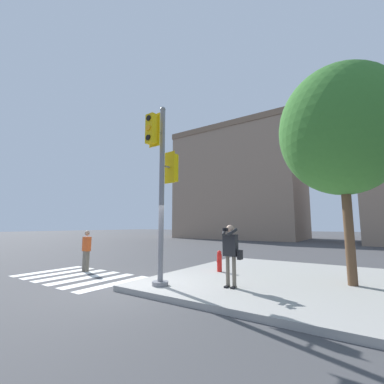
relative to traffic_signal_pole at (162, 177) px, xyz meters
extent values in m
plane|color=#424244|center=(-0.65, -0.26, -3.38)|extent=(160.00, 160.00, 0.00)
cube|color=#9E9B96|center=(2.85, 3.24, -3.30)|extent=(8.00, 8.00, 0.16)
cube|color=silver|center=(-1.85, -0.11, -3.37)|extent=(0.43, 2.86, 0.01)
cube|color=silver|center=(-2.68, -0.11, -3.37)|extent=(0.43, 2.86, 0.01)
cube|color=silver|center=(-3.51, -0.11, -3.37)|extent=(0.43, 2.86, 0.01)
cube|color=silver|center=(-4.34, -0.11, -3.37)|extent=(0.43, 2.86, 0.01)
cube|color=silver|center=(-5.17, -0.11, -3.37)|extent=(0.43, 2.86, 0.01)
cube|color=silver|center=(-6.00, -0.11, -3.37)|extent=(0.43, 2.86, 0.01)
cylinder|color=slate|center=(0.00, 0.00, -3.16)|extent=(0.48, 0.48, 0.12)
cylinder|color=slate|center=(0.00, 0.00, -0.48)|extent=(0.16, 0.16, 5.25)
sphere|color=slate|center=(0.00, 0.00, 2.19)|extent=(0.18, 0.18, 0.18)
cylinder|color=slate|center=(0.01, 0.22, 0.36)|extent=(0.07, 0.28, 0.05)
cube|color=#E5B70C|center=(0.04, 0.47, 0.36)|extent=(0.32, 0.26, 0.90)
cube|color=#E5B70C|center=(0.03, 0.34, 0.36)|extent=(0.42, 0.06, 1.02)
cylinder|color=black|center=(0.05, 0.61, 0.66)|extent=(0.17, 0.04, 0.17)
cylinder|color=orange|center=(0.05, 0.61, 0.36)|extent=(0.17, 0.04, 0.17)
cylinder|color=black|center=(0.05, 0.61, 0.06)|extent=(0.17, 0.04, 0.17)
cylinder|color=slate|center=(-0.02, -0.22, 1.40)|extent=(0.06, 0.27, 0.05)
cube|color=#E5B70C|center=(-0.03, -0.47, 1.40)|extent=(0.31, 0.26, 0.90)
cube|color=#E5B70C|center=(-0.02, -0.34, 1.40)|extent=(0.42, 0.05, 1.02)
cylinder|color=black|center=(-0.04, -0.61, 1.70)|extent=(0.17, 0.04, 0.17)
cylinder|color=orange|center=(-0.04, -0.61, 1.40)|extent=(0.17, 0.04, 0.17)
cylinder|color=black|center=(-0.04, -0.61, 1.10)|extent=(0.17, 0.04, 0.17)
cube|color=black|center=(1.71, 0.90, -3.19)|extent=(0.09, 0.24, 0.05)
cube|color=black|center=(1.91, 0.90, -3.19)|extent=(0.09, 0.24, 0.05)
cylinder|color=#6B6051|center=(1.71, 0.96, -2.78)|extent=(0.11, 0.11, 0.87)
cylinder|color=#6B6051|center=(1.91, 0.96, -2.78)|extent=(0.11, 0.11, 0.87)
cube|color=#232326|center=(1.81, 0.96, -2.04)|extent=(0.40, 0.22, 0.61)
sphere|color=tan|center=(1.81, 0.96, -1.57)|extent=(0.21, 0.21, 0.21)
cube|color=black|center=(1.81, 0.65, -1.59)|extent=(0.12, 0.10, 0.09)
cylinder|color=black|center=(1.81, 0.58, -1.59)|extent=(0.06, 0.08, 0.06)
cylinder|color=#232326|center=(1.68, 0.82, -1.66)|extent=(0.23, 0.35, 0.23)
cylinder|color=#232326|center=(1.95, 0.82, -1.66)|extent=(0.23, 0.35, 0.23)
cube|color=black|center=(2.09, 0.98, -2.30)|extent=(0.10, 0.20, 0.26)
cube|color=#6B6051|center=(-4.67, 0.66, -2.96)|extent=(0.24, 0.16, 0.83)
cube|color=#E55623|center=(-4.67, 0.66, -2.25)|extent=(0.34, 0.20, 0.59)
sphere|color=tan|center=(-4.67, 0.66, -1.80)|extent=(0.20, 0.20, 0.20)
cylinder|color=brown|center=(4.66, 3.18, -1.51)|extent=(0.27, 0.27, 3.42)
ellipsoid|color=#38752D|center=(4.66, 3.18, 1.51)|extent=(3.74, 3.74, 4.11)
cylinder|color=red|center=(0.36, 2.98, -2.89)|extent=(0.18, 0.18, 0.65)
sphere|color=red|center=(0.36, 2.98, -2.51)|extent=(0.17, 0.17, 0.17)
cylinder|color=red|center=(0.36, 2.85, -2.82)|extent=(0.08, 0.06, 0.08)
cube|color=gray|center=(-10.36, 29.58, 4.24)|extent=(17.58, 10.18, 15.23)
cube|color=#7A604C|center=(-10.36, 29.58, 12.25)|extent=(17.78, 10.38, 0.80)
camera|label=1|loc=(5.13, -5.90, -1.47)|focal=24.00mm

